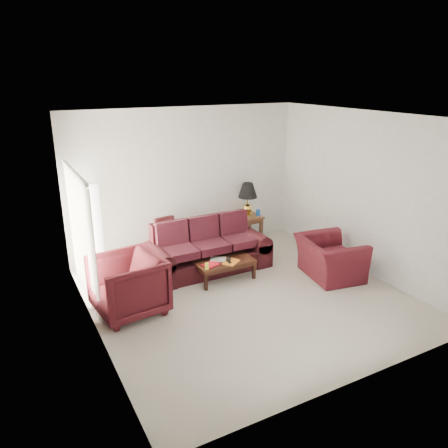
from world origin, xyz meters
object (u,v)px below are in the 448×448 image
(floor_lamp, at_px, (96,230))
(coffee_table, at_px, (225,270))
(armchair_left, at_px, (128,285))
(end_table, at_px, (246,229))
(armchair_right, at_px, (330,258))
(sofa, at_px, (208,247))

(floor_lamp, xyz_separation_m, coffee_table, (1.98, -1.37, -0.68))
(armchair_left, height_order, coffee_table, armchair_left)
(end_table, bearing_deg, armchair_right, -76.68)
(armchair_left, bearing_deg, armchair_right, 76.59)
(armchair_left, relative_size, armchair_right, 0.92)
(floor_lamp, relative_size, coffee_table, 1.62)
(sofa, distance_m, coffee_table, 0.60)
(end_table, relative_size, coffee_table, 0.61)
(armchair_left, height_order, armchair_right, armchair_left)
(end_table, xyz_separation_m, floor_lamp, (-3.25, -0.02, 0.54))
(armchair_right, bearing_deg, coffee_table, 75.72)
(sofa, bearing_deg, armchair_right, -36.23)
(end_table, height_order, coffee_table, end_table)
(floor_lamp, relative_size, armchair_left, 1.66)
(sofa, height_order, armchair_left, sofa)
(end_table, bearing_deg, coffee_table, -132.36)
(sofa, distance_m, armchair_left, 2.00)
(sofa, distance_m, floor_lamp, 2.12)
(floor_lamp, bearing_deg, armchair_left, -87.15)
(floor_lamp, distance_m, armchair_right, 4.37)
(floor_lamp, xyz_separation_m, armchair_left, (0.08, -1.70, -0.39))
(sofa, relative_size, end_table, 3.56)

